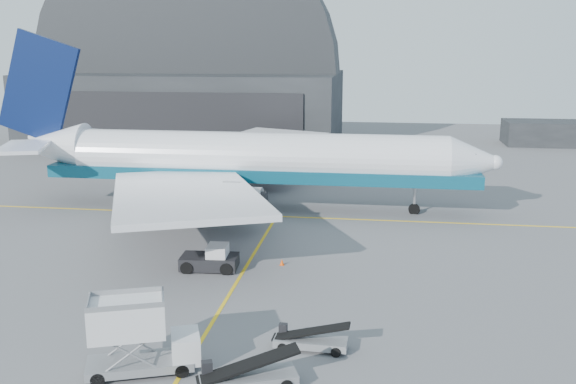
# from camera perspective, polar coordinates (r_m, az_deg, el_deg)

# --- Properties ---
(ground) EXTENTS (200.00, 200.00, 0.00)m
(ground) POSITION_cam_1_polar(r_m,az_deg,el_deg) (44.99, -5.10, -8.83)
(ground) COLOR #565659
(ground) RESTS_ON ground
(taxi_lines) EXTENTS (80.00, 42.12, 0.02)m
(taxi_lines) POSITION_cam_1_polar(r_m,az_deg,el_deg) (56.68, -2.20, -4.10)
(taxi_lines) COLOR yellow
(taxi_lines) RESTS_ON ground
(hangar) EXTENTS (50.00, 28.30, 28.00)m
(hangar) POSITION_cam_1_polar(r_m,az_deg,el_deg) (110.45, -8.76, 9.19)
(hangar) COLOR black
(hangar) RESTS_ON ground
(distant_bldg_a) EXTENTS (14.00, 8.00, 4.00)m
(distant_bldg_a) POSITION_cam_1_polar(r_m,az_deg,el_deg) (117.30, 21.97, 3.92)
(distant_bldg_a) COLOR black
(distant_bldg_a) RESTS_ON ground
(airliner) EXTENTS (52.36, 50.78, 18.38)m
(airliner) POSITION_cam_1_polar(r_m,az_deg,el_deg) (66.08, -4.31, 2.93)
(airliner) COLOR white
(airliner) RESTS_ON ground
(catering_truck) EXTENTS (6.18, 3.99, 3.99)m
(catering_truck) POSITION_cam_1_polar(r_m,az_deg,el_deg) (34.68, -13.20, -12.41)
(catering_truck) COLOR gray
(catering_truck) RESTS_ON ground
(pushback_tug) EXTENTS (4.39, 2.73, 1.97)m
(pushback_tug) POSITION_cam_1_polar(r_m,az_deg,el_deg) (49.18, -6.85, -6.01)
(pushback_tug) COLOR black
(pushback_tug) RESTS_ON ground
(belt_loader_a) EXTENTS (5.19, 3.28, 1.96)m
(belt_loader_a) POSITION_cam_1_polar(r_m,az_deg,el_deg) (33.15, -3.66, -16.08)
(belt_loader_a) COLOR gray
(belt_loader_a) RESTS_ON ground
(belt_loader_b) EXTENTS (4.39, 1.68, 1.66)m
(belt_loader_b) POSITION_cam_1_polar(r_m,az_deg,el_deg) (36.86, 1.96, -13.05)
(belt_loader_b) COLOR gray
(belt_loader_b) RESTS_ON ground
(traffic_cone) EXTENTS (0.34, 0.34, 0.49)m
(traffic_cone) POSITION_cam_1_polar(r_m,az_deg,el_deg) (49.86, -0.54, -6.26)
(traffic_cone) COLOR #EE4A07
(traffic_cone) RESTS_ON ground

